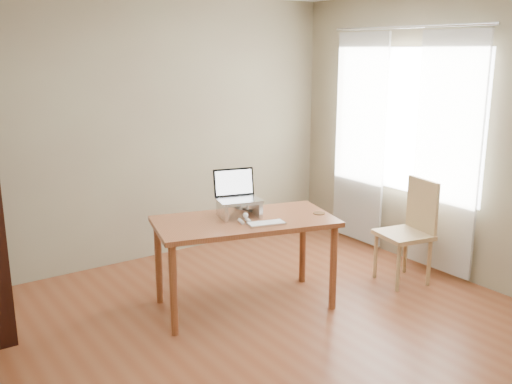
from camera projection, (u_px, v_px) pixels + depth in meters
The scene contains 9 objects.
room at pixel (302, 166), 3.89m from camera, with size 4.04×4.54×2.64m.
curtains at pixel (400, 144), 5.60m from camera, with size 0.03×1.90×2.25m.
desk at pixel (245, 230), 4.61m from camera, with size 1.57×1.06×0.75m.
laptop_stand at pixel (239, 207), 4.63m from camera, with size 0.32×0.25×0.13m.
laptop at pixel (235, 192), 4.65m from camera, with size 0.39×0.37×0.24m.
keyboard at pixel (266, 223), 4.44m from camera, with size 0.32×0.20×0.02m.
coaster at pixel (319, 213), 4.74m from camera, with size 0.10×0.10×0.01m, color brown.
cat at pixel (236, 209), 4.65m from camera, with size 0.24×0.48×0.15m.
chair at pixel (409, 227), 5.17m from camera, with size 0.49×0.49×0.95m.
Camera 1 is at (-2.41, -2.94, 2.07)m, focal length 40.00 mm.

